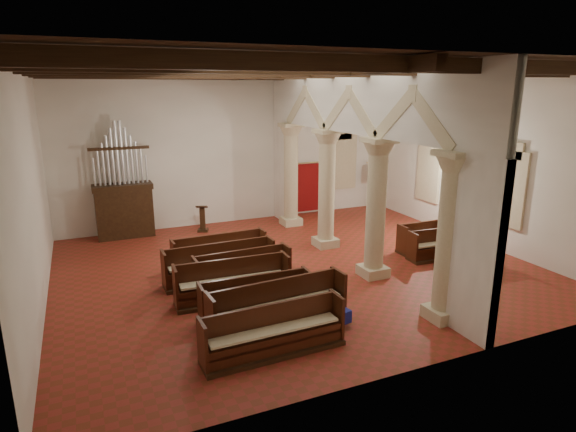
# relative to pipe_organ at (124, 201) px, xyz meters

# --- Properties ---
(floor) EXTENTS (14.00, 14.00, 0.00)m
(floor) POSITION_rel_pipe_organ_xyz_m (4.50, -5.50, -1.37)
(floor) COLOR maroon
(floor) RESTS_ON ground
(ceiling) EXTENTS (14.00, 14.00, 0.00)m
(ceiling) POSITION_rel_pipe_organ_xyz_m (4.50, -5.50, 4.63)
(ceiling) COLOR #301E10
(ceiling) RESTS_ON wall_back
(wall_back) EXTENTS (14.00, 0.02, 6.00)m
(wall_back) POSITION_rel_pipe_organ_xyz_m (4.50, 0.50, 1.63)
(wall_back) COLOR white
(wall_back) RESTS_ON floor
(wall_front) EXTENTS (14.00, 0.02, 6.00)m
(wall_front) POSITION_rel_pipe_organ_xyz_m (4.50, -11.50, 1.63)
(wall_front) COLOR white
(wall_front) RESTS_ON floor
(wall_left) EXTENTS (0.02, 12.00, 6.00)m
(wall_left) POSITION_rel_pipe_organ_xyz_m (-2.50, -5.50, 1.63)
(wall_left) COLOR white
(wall_left) RESTS_ON floor
(wall_right) EXTENTS (0.02, 12.00, 6.00)m
(wall_right) POSITION_rel_pipe_organ_xyz_m (11.50, -5.50, 1.63)
(wall_right) COLOR white
(wall_right) RESTS_ON floor
(ceiling_beams) EXTENTS (13.80, 11.80, 0.30)m
(ceiling_beams) POSITION_rel_pipe_organ_xyz_m (4.50, -5.50, 4.45)
(ceiling_beams) COLOR #362311
(ceiling_beams) RESTS_ON wall_back
(arcade) EXTENTS (0.90, 11.90, 6.00)m
(arcade) POSITION_rel_pipe_organ_xyz_m (6.30, -5.50, 2.19)
(arcade) COLOR beige
(arcade) RESTS_ON floor
(window_right_a) EXTENTS (0.03, 1.00, 2.20)m
(window_right_a) POSITION_rel_pipe_organ_xyz_m (11.48, -7.00, 0.83)
(window_right_a) COLOR #36795F
(window_right_a) RESTS_ON wall_right
(window_right_b) EXTENTS (0.03, 1.00, 2.20)m
(window_right_b) POSITION_rel_pipe_organ_xyz_m (11.48, -3.00, 0.83)
(window_right_b) COLOR #36795F
(window_right_b) RESTS_ON wall_right
(window_back) EXTENTS (1.00, 0.03, 2.20)m
(window_back) POSITION_rel_pipe_organ_xyz_m (9.50, 0.48, 0.83)
(window_back) COLOR #36795F
(window_back) RESTS_ON wall_back
(pipe_organ) EXTENTS (2.10, 0.85, 4.40)m
(pipe_organ) POSITION_rel_pipe_organ_xyz_m (0.00, 0.00, 0.00)
(pipe_organ) COLOR #362311
(pipe_organ) RESTS_ON floor
(lectern) EXTENTS (0.52, 0.55, 1.07)m
(lectern) POSITION_rel_pipe_organ_xyz_m (2.79, -0.49, -0.93)
(lectern) COLOR #311A0F
(lectern) RESTS_ON floor
(dossal_curtain) EXTENTS (1.80, 0.07, 2.17)m
(dossal_curtain) POSITION_rel_pipe_organ_xyz_m (8.00, 0.42, -0.21)
(dossal_curtain) COLOR maroon
(dossal_curtain) RESTS_ON floor
(processional_banner) EXTENTS (0.47, 0.60, 2.21)m
(processional_banner) POSITION_rel_pipe_organ_xyz_m (10.67, -0.17, -0.60)
(processional_banner) COLOR #362311
(processional_banner) RESTS_ON floor
(hymnal_box_a) EXTENTS (0.34, 0.30, 0.30)m
(hymnal_box_a) POSITION_rel_pipe_organ_xyz_m (3.93, -9.37, -1.12)
(hymnal_box_a) COLOR navy
(hymnal_box_a) RESTS_ON floor
(hymnal_box_b) EXTENTS (0.38, 0.32, 0.35)m
(hymnal_box_b) POSITION_rel_pipe_organ_xyz_m (4.36, -7.32, -1.10)
(hymnal_box_b) COLOR navy
(hymnal_box_b) RESTS_ON floor
(hymnal_box_c) EXTENTS (0.37, 0.31, 0.36)m
(hymnal_box_c) POSITION_rel_pipe_organ_xyz_m (4.08, -5.26, -1.09)
(hymnal_box_c) COLOR navy
(hymnal_box_c) RESTS_ON floor
(tube_heater_a) EXTENTS (0.97, 0.49, 0.10)m
(tube_heater_a) POSITION_rel_pipe_organ_xyz_m (1.39, -9.18, -1.21)
(tube_heater_a) COLOR silver
(tube_heater_a) RESTS_ON floor
(tube_heater_b) EXTENTS (0.92, 0.34, 0.09)m
(tube_heater_b) POSITION_rel_pipe_organ_xyz_m (2.44, -9.88, -1.21)
(tube_heater_b) COLOR silver
(tube_heater_b) RESTS_ON floor
(nave_pew_0) EXTENTS (3.11, 0.79, 1.05)m
(nave_pew_0) POSITION_rel_pipe_organ_xyz_m (2.00, -9.83, -1.02)
(nave_pew_0) COLOR #362311
(nave_pew_0) RESTS_ON floor
(nave_pew_1) EXTENTS (3.36, 0.97, 1.14)m
(nave_pew_1) POSITION_rel_pipe_organ_xyz_m (2.50, -8.88, -0.99)
(nave_pew_1) COLOR #362311
(nave_pew_1) RESTS_ON floor
(nave_pew_2) EXTENTS (2.75, 0.78, 1.06)m
(nave_pew_2) POSITION_rel_pipe_organ_xyz_m (2.21, -8.19, -1.02)
(nave_pew_2) COLOR #362311
(nave_pew_2) RESTS_ON floor
(nave_pew_3) EXTENTS (3.03, 0.89, 1.10)m
(nave_pew_3) POSITION_rel_pipe_organ_xyz_m (1.99, -6.98, -1.01)
(nave_pew_3) COLOR #362311
(nave_pew_3) RESTS_ON floor
(nave_pew_4) EXTENTS (2.74, 0.79, 1.06)m
(nave_pew_4) POSITION_rel_pipe_organ_xyz_m (2.50, -6.30, -1.02)
(nave_pew_4) COLOR #362311
(nave_pew_4) RESTS_ON floor
(nave_pew_5) EXTENTS (3.20, 0.79, 1.10)m
(nave_pew_5) POSITION_rel_pipe_organ_xyz_m (2.04, -5.59, -1.01)
(nave_pew_5) COLOR #362311
(nave_pew_5) RESTS_ON floor
(nave_pew_6) EXTENTS (2.96, 0.76, 1.00)m
(nave_pew_6) POSITION_rel_pipe_organ_xyz_m (2.38, -4.40, -1.04)
(nave_pew_6) COLOR #362311
(nave_pew_6) RESTS_ON floor
(aisle_pew_0) EXTENTS (1.95, 0.76, 1.03)m
(aisle_pew_0) POSITION_rel_pipe_organ_xyz_m (9.39, -7.50, -1.02)
(aisle_pew_0) COLOR #362311
(aisle_pew_0) RESTS_ON floor
(aisle_pew_1) EXTENTS (1.68, 0.76, 0.98)m
(aisle_pew_1) POSITION_rel_pipe_organ_xyz_m (8.87, -6.57, -1.04)
(aisle_pew_1) COLOR #362311
(aisle_pew_1) RESTS_ON floor
(aisle_pew_2) EXTENTS (1.83, 0.68, 1.00)m
(aisle_pew_2) POSITION_rel_pipe_organ_xyz_m (9.08, -5.82, -1.03)
(aisle_pew_2) COLOR #362311
(aisle_pew_2) RESTS_ON floor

